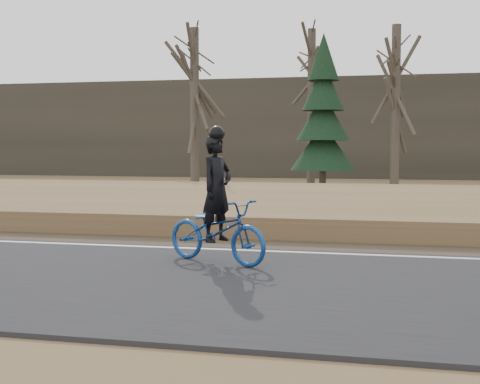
# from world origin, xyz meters

# --- Properties ---
(treeline_backdrop) EXTENTS (120.00, 4.00, 6.00)m
(treeline_backdrop) POSITION_xyz_m (0.00, 30.00, 3.00)
(treeline_backdrop) COLOR #383328
(treeline_backdrop) RESTS_ON ground
(cyclist) EXTENTS (2.07, 1.45, 2.21)m
(cyclist) POSITION_xyz_m (-5.93, -1.13, 0.75)
(cyclist) COLOR navy
(cyclist) RESTS_ON road
(bare_tree_far_left) EXTENTS (0.36, 0.36, 6.65)m
(bare_tree_far_left) POSITION_xyz_m (-11.09, 14.40, 3.33)
(bare_tree_far_left) COLOR #4D4538
(bare_tree_far_left) RESTS_ON ground
(bare_tree_left) EXTENTS (0.36, 0.36, 7.02)m
(bare_tree_left) POSITION_xyz_m (-6.82, 17.89, 3.51)
(bare_tree_left) COLOR #4D4538
(bare_tree_left) RESTS_ON ground
(bare_tree_near_left) EXTENTS (0.36, 0.36, 6.50)m
(bare_tree_near_left) POSITION_xyz_m (-3.21, 14.63, 3.25)
(bare_tree_near_left) COLOR #4D4538
(bare_tree_near_left) RESTS_ON ground
(conifer) EXTENTS (2.60, 2.60, 6.44)m
(conifer) POSITION_xyz_m (-6.03, 15.45, 3.05)
(conifer) COLOR #4D4538
(conifer) RESTS_ON ground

